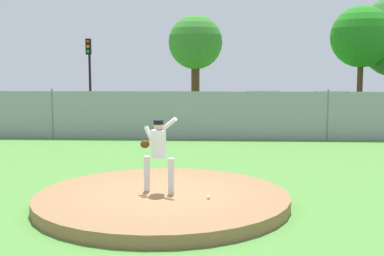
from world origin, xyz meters
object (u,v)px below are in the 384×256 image
(pitcher_youth, at_px, (158,148))
(parked_car_burgundy, at_px, (335,110))
(parked_car_charcoal, at_px, (174,111))
(parked_car_navy, at_px, (265,110))
(traffic_cone_orange, at_px, (40,121))
(traffic_light_near, at_px, (89,64))
(baseball, at_px, (208,197))
(parked_car_champagne, at_px, (77,111))

(pitcher_youth, bearing_deg, parked_car_burgundy, 63.79)
(pitcher_youth, height_order, parked_car_charcoal, pitcher_youth)
(parked_car_charcoal, bearing_deg, parked_car_navy, 9.94)
(pitcher_youth, distance_m, parked_car_navy, 15.30)
(traffic_cone_orange, bearing_deg, traffic_light_near, 68.10)
(baseball, bearing_deg, parked_car_navy, 80.24)
(parked_car_navy, bearing_deg, traffic_light_near, 161.40)
(traffic_cone_orange, xyz_separation_m, traffic_light_near, (1.58, 3.94, 2.88))
(parked_car_charcoal, relative_size, traffic_cone_orange, 7.75)
(parked_car_burgundy, xyz_separation_m, traffic_cone_orange, (-14.78, -0.30, -0.56))
(pitcher_youth, distance_m, parked_car_charcoal, 14.07)
(parked_car_charcoal, bearing_deg, parked_car_champagne, 179.52)
(baseball, distance_m, traffic_light_near, 20.16)
(parked_car_burgundy, height_order, traffic_light_near, traffic_light_near)
(baseball, bearing_deg, parked_car_burgundy, 68.01)
(pitcher_youth, xyz_separation_m, baseball, (1.08, -0.50, -0.92))
(parked_car_charcoal, xyz_separation_m, parked_car_navy, (4.54, 0.80, 0.00))
(baseball, distance_m, parked_car_navy, 15.57)
(pitcher_youth, bearing_deg, parked_car_navy, 75.93)
(pitcher_youth, bearing_deg, baseball, -24.91)
(traffic_light_near, bearing_deg, traffic_cone_orange, -111.90)
(pitcher_youth, relative_size, traffic_light_near, 0.36)
(parked_car_champagne, bearing_deg, parked_car_charcoal, -0.48)
(pitcher_youth, relative_size, parked_car_champagne, 0.35)
(traffic_light_near, bearing_deg, parked_car_charcoal, -37.93)
(parked_car_burgundy, bearing_deg, baseball, -111.99)
(baseball, distance_m, parked_car_burgundy, 16.17)
(pitcher_youth, bearing_deg, parked_car_champagne, 112.07)
(traffic_cone_orange, bearing_deg, baseball, -59.27)
(traffic_light_near, bearing_deg, pitcher_youth, -71.49)
(parked_car_champagne, distance_m, traffic_light_near, 4.69)
(parked_car_champagne, bearing_deg, parked_car_navy, 4.58)
(parked_car_navy, height_order, traffic_light_near, traffic_light_near)
(pitcher_youth, height_order, traffic_light_near, traffic_light_near)
(parked_car_charcoal, bearing_deg, pitcher_youth, -86.65)
(parked_car_champagne, distance_m, parked_car_navy, 9.46)
(parked_car_burgundy, bearing_deg, parked_car_charcoal, -176.77)
(parked_car_navy, distance_m, parked_car_burgundy, 3.43)
(parked_car_charcoal, bearing_deg, parked_car_burgundy, 3.23)
(pitcher_youth, height_order, traffic_cone_orange, pitcher_youth)
(baseball, bearing_deg, traffic_light_near, 111.00)
(traffic_cone_orange, bearing_deg, parked_car_burgundy, 1.15)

